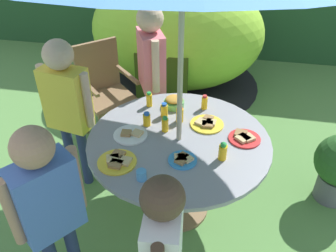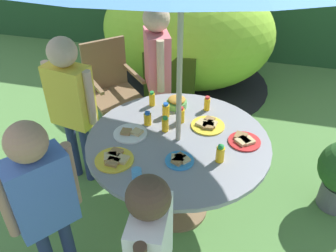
{
  "view_description": "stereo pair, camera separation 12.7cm",
  "coord_description": "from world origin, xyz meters",
  "px_view_note": "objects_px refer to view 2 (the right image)",
  "views": [
    {
      "loc": [
        0.3,
        -1.98,
        2.25
      ],
      "look_at": [
        -0.09,
        0.07,
        0.78
      ],
      "focal_mm": 37.33,
      "sensor_mm": 36.0,
      "label": 1
    },
    {
      "loc": [
        0.43,
        -1.95,
        2.25
      ],
      "look_at": [
        -0.09,
        0.07,
        0.78
      ],
      "focal_mm": 37.33,
      "sensor_mm": 36.0,
      "label": 2
    }
  ],
  "objects_px": {
    "child_in_yellow_shirt": "(70,96)",
    "juice_bottle_spot_a": "(152,99)",
    "plate_front_edge": "(131,133)",
    "juice_bottle_back_edge": "(207,104)",
    "dome_tent": "(187,33)",
    "wooden_chair": "(111,85)",
    "juice_bottle_near_right": "(181,115)",
    "juice_bottle_center_back": "(148,119)",
    "garden_table": "(178,154)",
    "plate_far_left": "(115,159)",
    "child_in_white_shirt": "(151,245)",
    "plate_far_right": "(179,160)",
    "snack_bowl": "(177,102)",
    "cup_near": "(137,174)",
    "child_in_pink_shirt": "(157,60)",
    "plate_near_left": "(208,125)",
    "juice_bottle_spot_b": "(165,124)",
    "plate_mid_right": "(244,141)",
    "child_in_blue_shirt": "(41,193)",
    "juice_bottle_mid_left": "(166,110)",
    "juice_bottle_center_front": "(220,154)"
  },
  "relations": [
    {
      "from": "wooden_chair",
      "to": "dome_tent",
      "type": "height_order",
      "value": "dome_tent"
    },
    {
      "from": "child_in_pink_shirt",
      "to": "plate_near_left",
      "type": "bearing_deg",
      "value": 16.1
    },
    {
      "from": "plate_front_edge",
      "to": "juice_bottle_near_right",
      "type": "relative_size",
      "value": 1.92
    },
    {
      "from": "snack_bowl",
      "to": "child_in_blue_shirt",
      "type": "bearing_deg",
      "value": -111.75
    },
    {
      "from": "plate_mid_right",
      "to": "juice_bottle_spot_b",
      "type": "height_order",
      "value": "juice_bottle_spot_b"
    },
    {
      "from": "plate_mid_right",
      "to": "juice_bottle_back_edge",
      "type": "bearing_deg",
      "value": 132.48
    },
    {
      "from": "child_in_blue_shirt",
      "to": "cup_near",
      "type": "height_order",
      "value": "child_in_blue_shirt"
    },
    {
      "from": "child_in_white_shirt",
      "to": "plate_far_right",
      "type": "xyz_separation_m",
      "value": [
        -0.01,
        0.7,
        -0.04
      ]
    },
    {
      "from": "child_in_white_shirt",
      "to": "juice_bottle_spot_a",
      "type": "distance_m",
      "value": 1.39
    },
    {
      "from": "juice_bottle_back_edge",
      "to": "juice_bottle_spot_a",
      "type": "relative_size",
      "value": 0.97
    },
    {
      "from": "wooden_chair",
      "to": "child_in_blue_shirt",
      "type": "distance_m",
      "value": 1.76
    },
    {
      "from": "child_in_yellow_shirt",
      "to": "plate_near_left",
      "type": "height_order",
      "value": "child_in_yellow_shirt"
    },
    {
      "from": "child_in_pink_shirt",
      "to": "juice_bottle_center_front",
      "type": "distance_m",
      "value": 1.3
    },
    {
      "from": "plate_far_right",
      "to": "juice_bottle_spot_a",
      "type": "relative_size",
      "value": 1.52
    },
    {
      "from": "plate_front_edge",
      "to": "juice_bottle_spot_b",
      "type": "xyz_separation_m",
      "value": [
        0.23,
        0.11,
        0.05
      ]
    },
    {
      "from": "dome_tent",
      "to": "juice_bottle_spot_b",
      "type": "distance_m",
      "value": 2.13
    },
    {
      "from": "dome_tent",
      "to": "cup_near",
      "type": "height_order",
      "value": "dome_tent"
    },
    {
      "from": "child_in_yellow_shirt",
      "to": "juice_bottle_center_back",
      "type": "distance_m",
      "value": 0.66
    },
    {
      "from": "plate_near_left",
      "to": "juice_bottle_spot_a",
      "type": "relative_size",
      "value": 2.01
    },
    {
      "from": "juice_bottle_center_back",
      "to": "plate_far_left",
      "type": "bearing_deg",
      "value": -100.89
    },
    {
      "from": "juice_bottle_spot_a",
      "to": "juice_bottle_center_back",
      "type": "bearing_deg",
      "value": -80.38
    },
    {
      "from": "juice_bottle_center_back",
      "to": "plate_near_left",
      "type": "bearing_deg",
      "value": 11.43
    },
    {
      "from": "juice_bottle_center_back",
      "to": "plate_far_right",
      "type": "bearing_deg",
      "value": -47.39
    },
    {
      "from": "snack_bowl",
      "to": "cup_near",
      "type": "height_order",
      "value": "snack_bowl"
    },
    {
      "from": "child_in_white_shirt",
      "to": "plate_far_right",
      "type": "bearing_deg",
      "value": -3.59
    },
    {
      "from": "child_in_blue_shirt",
      "to": "plate_far_right",
      "type": "bearing_deg",
      "value": -12.71
    },
    {
      "from": "juice_bottle_spot_a",
      "to": "dome_tent",
      "type": "bearing_deg",
      "value": 92.83
    },
    {
      "from": "child_in_yellow_shirt",
      "to": "juice_bottle_spot_a",
      "type": "relative_size",
      "value": 10.58
    },
    {
      "from": "child_in_pink_shirt",
      "to": "plate_mid_right",
      "type": "distance_m",
      "value": 1.21
    },
    {
      "from": "juice_bottle_center_back",
      "to": "juice_bottle_spot_b",
      "type": "distance_m",
      "value": 0.16
    },
    {
      "from": "child_in_pink_shirt",
      "to": "plate_far_left",
      "type": "xyz_separation_m",
      "value": [
        0.06,
        -1.24,
        -0.15
      ]
    },
    {
      "from": "garden_table",
      "to": "juice_bottle_spot_b",
      "type": "xyz_separation_m",
      "value": [
        -0.12,
        0.08,
        0.19
      ]
    },
    {
      "from": "plate_front_edge",
      "to": "juice_bottle_back_edge",
      "type": "xyz_separation_m",
      "value": [
        0.48,
        0.47,
        0.05
      ]
    },
    {
      "from": "wooden_chair",
      "to": "child_in_white_shirt",
      "type": "height_order",
      "value": "child_in_white_shirt"
    },
    {
      "from": "dome_tent",
      "to": "juice_bottle_center_front",
      "type": "xyz_separation_m",
      "value": [
        0.72,
        -2.35,
        0.09
      ]
    },
    {
      "from": "plate_front_edge",
      "to": "juice_bottle_center_back",
      "type": "height_order",
      "value": "juice_bottle_center_back"
    },
    {
      "from": "cup_near",
      "to": "juice_bottle_spot_a",
      "type": "bearing_deg",
      "value": 100.29
    },
    {
      "from": "child_in_pink_shirt",
      "to": "juice_bottle_spot_a",
      "type": "distance_m",
      "value": 0.53
    },
    {
      "from": "juice_bottle_near_right",
      "to": "dome_tent",
      "type": "bearing_deg",
      "value": 100.68
    },
    {
      "from": "child_in_blue_shirt",
      "to": "juice_bottle_near_right",
      "type": "relative_size",
      "value": 10.02
    },
    {
      "from": "plate_front_edge",
      "to": "garden_table",
      "type": "bearing_deg",
      "value": 4.67
    },
    {
      "from": "wooden_chair",
      "to": "cup_near",
      "type": "distance_m",
      "value": 1.57
    },
    {
      "from": "plate_front_edge",
      "to": "plate_far_right",
      "type": "distance_m",
      "value": 0.46
    },
    {
      "from": "child_in_yellow_shirt",
      "to": "plate_front_edge",
      "type": "height_order",
      "value": "child_in_yellow_shirt"
    },
    {
      "from": "juice_bottle_mid_left",
      "to": "cup_near",
      "type": "height_order",
      "value": "juice_bottle_mid_left"
    },
    {
      "from": "child_in_pink_shirt",
      "to": "cup_near",
      "type": "relative_size",
      "value": 20.57
    },
    {
      "from": "plate_front_edge",
      "to": "juice_bottle_mid_left",
      "type": "bearing_deg",
      "value": 57.47
    },
    {
      "from": "garden_table",
      "to": "plate_far_left",
      "type": "xyz_separation_m",
      "value": [
        -0.35,
        -0.33,
        0.15
      ]
    },
    {
      "from": "wooden_chair",
      "to": "plate_mid_right",
      "type": "relative_size",
      "value": 4.32
    },
    {
      "from": "dome_tent",
      "to": "juice_bottle_spot_a",
      "type": "height_order",
      "value": "dome_tent"
    }
  ]
}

